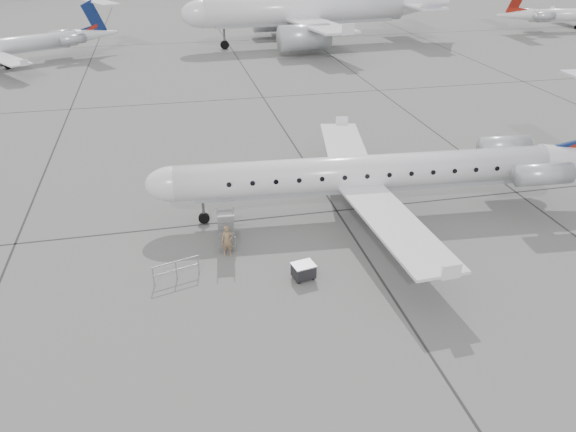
{
  "coord_description": "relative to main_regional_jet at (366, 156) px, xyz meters",
  "views": [
    {
      "loc": [
        -12.21,
        -20.49,
        15.07
      ],
      "look_at": [
        -7.0,
        3.1,
        2.3
      ],
      "focal_mm": 35.0,
      "sensor_mm": 36.0,
      "label": 1
    }
  ],
  "objects": [
    {
      "name": "baggage_cart",
      "position": [
        -4.99,
        -5.91,
        -3.05
      ],
      "size": [
        1.12,
        0.98,
        0.85
      ],
      "primitive_type": null,
      "rotation": [
        0.0,
        0.0,
        0.2
      ],
      "color": "black",
      "rests_on": "ground"
    },
    {
      "name": "passenger",
      "position": [
        -8.23,
        -3.04,
        -2.64
      ],
      "size": [
        0.65,
        0.46,
        1.68
      ],
      "primitive_type": "imported",
      "rotation": [
        0.0,
        0.0,
        -0.1
      ],
      "color": "#816446",
      "rests_on": "ground"
    },
    {
      "name": "main_regional_jet",
      "position": [
        0.0,
        0.0,
        0.0
      ],
      "size": [
        28.48,
        21.45,
        6.96
      ],
      "primitive_type": null,
      "rotation": [
        0.0,
        0.0,
        -0.07
      ],
      "color": "silver",
      "rests_on": "ground"
    },
    {
      "name": "safety_railing",
      "position": [
        -10.85,
        -4.71,
        -2.98
      ],
      "size": [
        2.13,
        0.7,
        1.0
      ],
      "primitive_type": null,
      "rotation": [
        0.0,
        0.0,
        0.29
      ],
      "color": "gray",
      "rests_on": "ground"
    },
    {
      "name": "ground",
      "position": [
        1.72,
        -6.9,
        -3.48
      ],
      "size": [
        320.0,
        320.0,
        0.0
      ],
      "primitive_type": "plane",
      "color": "slate",
      "rests_on": "ground"
    },
    {
      "name": "airstair",
      "position": [
        -8.13,
        -1.67,
        -2.39
      ],
      "size": [
        1.03,
        2.52,
        2.18
      ],
      "primitive_type": null,
      "rotation": [
        0.0,
        0.0,
        -0.07
      ],
      "color": "silver",
      "rests_on": "ground"
    }
  ]
}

